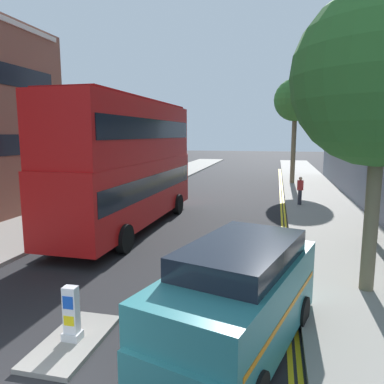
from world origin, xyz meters
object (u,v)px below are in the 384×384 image
(double_decker_bus_away, at_px, (129,161))
(pedestrian_far, at_px, (300,190))
(keep_left_bollard, at_px, (71,316))
(taxi_minivan, at_px, (236,299))

(double_decker_bus_away, bearing_deg, pedestrian_far, 40.98)
(keep_left_bollard, bearing_deg, double_decker_bus_away, 105.25)
(keep_left_bollard, relative_size, double_decker_bus_away, 0.10)
(taxi_minivan, bearing_deg, double_decker_bus_away, 123.74)
(keep_left_bollard, height_order, double_decker_bus_away, double_decker_bus_away)
(keep_left_bollard, xyz_separation_m, double_decker_bus_away, (-2.44, 8.96, 2.42))
(double_decker_bus_away, bearing_deg, taxi_minivan, -56.26)
(keep_left_bollard, bearing_deg, pedestrian_far, 71.41)
(keep_left_bollard, distance_m, double_decker_bus_away, 9.60)
(double_decker_bus_away, distance_m, taxi_minivan, 10.36)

